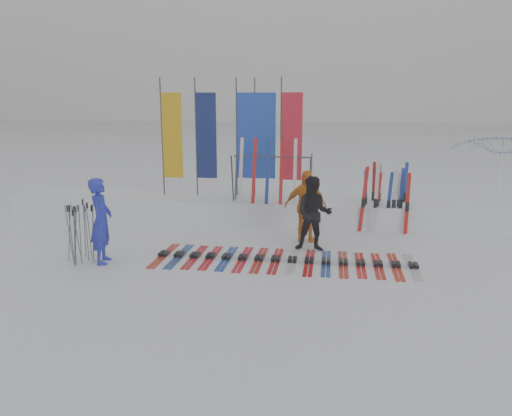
% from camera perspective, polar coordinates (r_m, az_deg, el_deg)
% --- Properties ---
extents(ground, '(120.00, 120.00, 0.00)m').
position_cam_1_polar(ground, '(9.28, -2.72, -8.13)').
color(ground, white).
rests_on(ground, ground).
extents(snow_bank, '(14.00, 1.60, 0.60)m').
position_cam_1_polar(snow_bank, '(13.55, 1.06, -0.14)').
color(snow_bank, white).
rests_on(snow_bank, ground).
extents(person_blue, '(0.54, 0.70, 1.73)m').
position_cam_1_polar(person_blue, '(10.41, -17.27, -1.42)').
color(person_blue, '#1F2AB8').
rests_on(person_blue, ground).
extents(person_black, '(0.80, 0.62, 1.63)m').
position_cam_1_polar(person_black, '(10.82, 6.61, -0.68)').
color(person_black, black).
rests_on(person_black, ground).
extents(person_yellow, '(1.04, 0.63, 1.66)m').
position_cam_1_polar(person_yellow, '(11.52, 5.66, 0.23)').
color(person_yellow, orange).
rests_on(person_yellow, ground).
extents(tent_canopy, '(3.16, 3.20, 2.42)m').
position_cam_1_polar(tent_canopy, '(14.24, 26.07, 2.92)').
color(tent_canopy, white).
rests_on(tent_canopy, ground).
extents(ski_row, '(5.27, 1.69, 0.07)m').
position_cam_1_polar(ski_row, '(10.24, 3.18, -5.93)').
color(ski_row, '#B0230E').
rests_on(ski_row, ground).
extents(pole_cluster, '(0.68, 0.77, 1.25)m').
position_cam_1_polar(pole_cluster, '(10.67, -19.30, -2.72)').
color(pole_cluster, '#595B60').
rests_on(pole_cluster, ground).
extents(feather_flags, '(3.84, 0.27, 3.20)m').
position_cam_1_polar(feather_flags, '(13.60, -2.41, 8.18)').
color(feather_flags, '#383A3F').
rests_on(feather_flags, ground).
extents(ski_rack, '(2.04, 0.80, 1.23)m').
position_cam_1_polar(ski_rack, '(12.94, 1.85, 4.13)').
color(ski_rack, '#383A3F').
rests_on(ski_rack, ground).
extents(upright_skis, '(1.19, 1.12, 1.69)m').
position_cam_1_polar(upright_skis, '(12.99, 14.43, 1.10)').
color(upright_skis, navy).
rests_on(upright_skis, ground).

